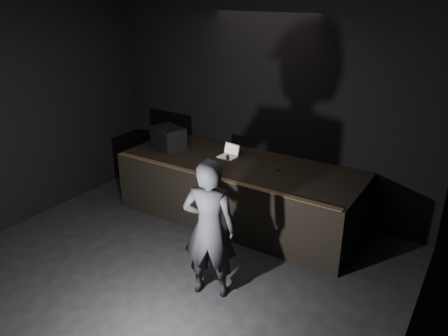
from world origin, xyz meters
TOP-DOWN VIEW (x-y plane):
  - ground at (0.00, 0.00)m, footprint 7.00×7.00m
  - room_walls at (0.00, 0.00)m, footprint 6.10×7.10m
  - stage_riser at (0.00, 2.73)m, footprint 4.00×1.50m
  - riser_lip at (0.00, 2.02)m, footprint 3.92×0.10m
  - stage_monitor at (-1.44, 2.69)m, footprint 0.67×0.57m
  - cable at (-0.25, 3.18)m, footprint 0.83×0.16m
  - laptop at (-0.30, 2.90)m, footprint 0.32×0.29m
  - beer_can at (-0.16, 2.62)m, footprint 0.06×0.06m
  - plastic_cup at (0.67, 2.77)m, footprint 0.08×0.08m
  - wii_remote at (-0.24, 2.30)m, footprint 0.08×0.16m
  - person at (0.69, 0.84)m, footprint 0.78×0.64m

SIDE VIEW (x-z plane):
  - ground at x=0.00m, z-range 0.00..0.00m
  - stage_riser at x=0.00m, z-range 0.00..1.00m
  - person at x=0.69m, z-range 0.00..1.84m
  - riser_lip at x=0.00m, z-range 1.00..1.01m
  - cable at x=-0.25m, z-range 1.00..1.02m
  - wii_remote at x=-0.24m, z-range 1.00..1.03m
  - plastic_cup at x=0.67m, z-range 1.00..1.10m
  - laptop at x=-0.30m, z-range 0.95..1.16m
  - beer_can at x=-0.16m, z-range 1.00..1.14m
  - stage_monitor at x=-1.44m, z-range 1.00..1.38m
  - room_walls at x=0.00m, z-range 0.26..3.78m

